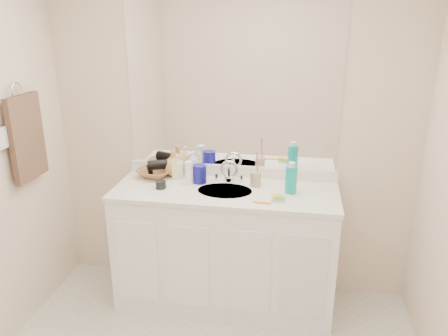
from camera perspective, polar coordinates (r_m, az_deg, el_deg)
wall_back at (r=3.11m, az=1.02°, el=4.56°), size 2.60×0.02×2.40m
vanity_cabinet at (r=3.15m, az=0.16°, el=-10.49°), size 1.50×0.55×0.85m
countertop at (r=2.96m, az=0.17°, el=-3.07°), size 1.52×0.57×0.03m
backsplash at (r=3.18m, az=0.95°, el=-0.40°), size 1.52×0.03×0.08m
sink_basin at (r=2.94m, az=0.10°, el=-3.16°), size 0.37×0.37×0.02m
faucet at (r=3.08m, az=0.67°, el=-0.75°), size 0.02×0.02×0.11m
mirror at (r=3.03m, az=1.05°, el=11.12°), size 1.48×0.01×1.20m
blue_mug at (r=3.05m, az=-3.18°, el=-0.78°), size 0.12×0.12×0.13m
tan_cup at (r=3.00m, az=4.15°, el=-1.44°), size 0.09×0.09×0.10m
toothbrush at (r=2.97m, az=4.39°, el=0.35°), size 0.02×0.04×0.20m
mouthwash_bottle at (r=2.90m, az=8.75°, el=-1.52°), size 0.10×0.10×0.18m
soap_dish at (r=2.80m, az=7.03°, el=-4.12°), size 0.09×0.08×0.01m
green_soap at (r=2.79m, az=7.04°, el=-3.75°), size 0.08×0.07×0.03m
orange_comb at (r=2.75m, az=4.98°, el=-4.54°), size 0.12×0.03×0.00m
dark_jar at (r=3.00m, az=-8.25°, el=-2.17°), size 0.07×0.07×0.05m
extra_white_bottle at (r=3.03m, az=-4.63°, el=-0.61°), size 0.07×0.07×0.16m
soap_bottle_white at (r=3.16m, az=-4.00°, el=0.51°), size 0.08×0.08×0.19m
soap_bottle_cream at (r=3.15m, az=-6.07°, el=0.25°), size 0.10×0.10×0.18m
soap_bottle_yellow at (r=3.20m, az=-6.55°, el=0.70°), size 0.18×0.18×0.19m
wicker_basket at (r=3.22m, az=-8.97°, el=-0.58°), size 0.31×0.31×0.06m
hair_dryer at (r=3.19m, az=-8.68°, el=0.41°), size 0.16×0.12×0.07m
towel_ring at (r=3.03m, az=-25.46°, el=9.09°), size 0.01×0.11×0.11m
hand_towel at (r=3.08m, az=-24.36°, el=3.62°), size 0.04×0.32×0.55m
switch_plate at (r=2.92m, az=-26.97°, el=3.49°), size 0.01×0.08×0.13m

